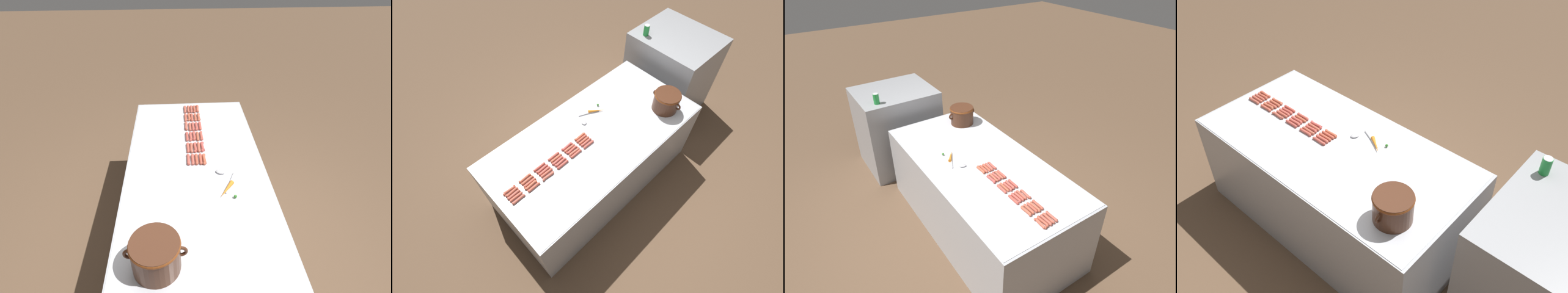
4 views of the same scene
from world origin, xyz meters
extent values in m
plane|color=brown|center=(0.00, 0.00, 0.00)|extent=(20.00, 20.00, 0.00)
cube|color=#ADAFB5|center=(0.00, 0.00, 0.41)|extent=(1.05, 2.16, 0.83)
cube|color=silver|center=(0.00, 0.00, 0.83)|extent=(1.03, 2.12, 0.00)
cube|color=#939599|center=(-0.22, 1.64, 0.52)|extent=(0.94, 0.81, 1.05)
cylinder|color=#BA523D|center=(-0.07, -0.93, 0.85)|extent=(0.03, 0.11, 0.02)
sphere|color=#BA523D|center=(-0.07, -0.99, 0.85)|extent=(0.02, 0.02, 0.02)
sphere|color=#BA523D|center=(-0.08, -0.88, 0.85)|extent=(0.02, 0.02, 0.02)
cylinder|color=#B7543C|center=(-0.08, -0.77, 0.85)|extent=(0.03, 0.11, 0.02)
sphere|color=#B7543C|center=(-0.08, -0.82, 0.85)|extent=(0.02, 0.02, 0.02)
sphere|color=#B7543C|center=(-0.07, -0.72, 0.85)|extent=(0.02, 0.02, 0.02)
cylinder|color=#B54539|center=(-0.08, -0.61, 0.85)|extent=(0.02, 0.11, 0.02)
sphere|color=#B54539|center=(-0.08, -0.66, 0.85)|extent=(0.02, 0.02, 0.02)
sphere|color=#B54539|center=(-0.08, -0.55, 0.85)|extent=(0.02, 0.02, 0.02)
cylinder|color=#B44B3E|center=(-0.07, -0.44, 0.85)|extent=(0.03, 0.11, 0.02)
sphere|color=#B44B3E|center=(-0.08, -0.50, 0.85)|extent=(0.02, 0.02, 0.02)
sphere|color=#B44B3E|center=(-0.07, -0.39, 0.85)|extent=(0.02, 0.02, 0.02)
cylinder|color=#B74740|center=(-0.07, -0.28, 0.85)|extent=(0.03, 0.11, 0.02)
sphere|color=#B74740|center=(-0.08, -0.33, 0.85)|extent=(0.02, 0.02, 0.02)
sphere|color=#B74740|center=(-0.07, -0.23, 0.85)|extent=(0.02, 0.02, 0.02)
cylinder|color=#B85339|center=(-0.07, -0.11, 0.85)|extent=(0.03, 0.11, 0.02)
sphere|color=#B85339|center=(-0.07, -0.17, 0.85)|extent=(0.02, 0.02, 0.02)
sphere|color=#B85339|center=(-0.07, -0.06, 0.85)|extent=(0.02, 0.02, 0.02)
cylinder|color=#AC4B38|center=(-0.04, -0.93, 0.85)|extent=(0.03, 0.11, 0.02)
sphere|color=#AC4B38|center=(-0.05, -0.98, 0.85)|extent=(0.02, 0.02, 0.02)
sphere|color=#AC4B38|center=(-0.04, -0.87, 0.85)|extent=(0.02, 0.02, 0.02)
cylinder|color=#B04F39|center=(-0.04, -0.76, 0.85)|extent=(0.03, 0.11, 0.02)
sphere|color=#B04F39|center=(-0.04, -0.82, 0.85)|extent=(0.02, 0.02, 0.02)
sphere|color=#B04F39|center=(-0.04, -0.71, 0.85)|extent=(0.02, 0.02, 0.02)
cylinder|color=#B74B40|center=(-0.04, -0.60, 0.85)|extent=(0.03, 0.11, 0.02)
sphere|color=#B74B40|center=(-0.05, -0.65, 0.85)|extent=(0.02, 0.02, 0.02)
sphere|color=#B74B40|center=(-0.04, -0.55, 0.85)|extent=(0.02, 0.02, 0.02)
cylinder|color=#B15239|center=(-0.04, -0.44, 0.85)|extent=(0.02, 0.11, 0.02)
sphere|color=#B15239|center=(-0.04, -0.49, 0.85)|extent=(0.02, 0.02, 0.02)
sphere|color=#B15239|center=(-0.04, -0.38, 0.85)|extent=(0.02, 0.02, 0.02)
cylinder|color=#B1533F|center=(-0.04, -0.28, 0.85)|extent=(0.02, 0.11, 0.02)
sphere|color=#B1533F|center=(-0.04, -0.33, 0.85)|extent=(0.02, 0.02, 0.02)
sphere|color=#B1533F|center=(-0.04, -0.22, 0.85)|extent=(0.02, 0.02, 0.02)
cylinder|color=#B44B38|center=(-0.04, -0.12, 0.85)|extent=(0.02, 0.11, 0.02)
sphere|color=#B44B38|center=(-0.04, -0.17, 0.85)|extent=(0.02, 0.02, 0.02)
sphere|color=#B44B38|center=(-0.04, -0.06, 0.85)|extent=(0.02, 0.02, 0.02)
cylinder|color=#AC5041|center=(-0.01, -0.93, 0.85)|extent=(0.03, 0.11, 0.02)
sphere|color=#AC5041|center=(-0.01, -0.98, 0.85)|extent=(0.02, 0.02, 0.02)
sphere|color=#AC5041|center=(-0.01, -0.88, 0.85)|extent=(0.02, 0.02, 0.02)
cylinder|color=#AF4B3A|center=(-0.01, -0.76, 0.85)|extent=(0.03, 0.11, 0.02)
sphere|color=#AF4B3A|center=(-0.01, -0.82, 0.85)|extent=(0.02, 0.02, 0.02)
sphere|color=#AF4B3A|center=(-0.01, -0.71, 0.85)|extent=(0.02, 0.02, 0.02)
cylinder|color=#B34D40|center=(-0.01, -0.60, 0.85)|extent=(0.03, 0.11, 0.02)
sphere|color=#B34D40|center=(-0.01, -0.65, 0.85)|extent=(0.02, 0.02, 0.02)
sphere|color=#B34D40|center=(-0.01, -0.55, 0.85)|extent=(0.02, 0.02, 0.02)
cylinder|color=#B24B41|center=(-0.01, -0.45, 0.85)|extent=(0.03, 0.11, 0.02)
sphere|color=#B24B41|center=(-0.02, -0.50, 0.85)|extent=(0.02, 0.02, 0.02)
sphere|color=#B24B41|center=(-0.01, -0.39, 0.85)|extent=(0.02, 0.02, 0.02)
cylinder|color=#B0493E|center=(-0.01, -0.27, 0.85)|extent=(0.03, 0.11, 0.02)
sphere|color=#B0493E|center=(-0.02, -0.33, 0.85)|extent=(0.02, 0.02, 0.02)
sphere|color=#B0493E|center=(-0.01, -0.22, 0.85)|extent=(0.02, 0.02, 0.02)
cylinder|color=#B24D38|center=(-0.01, -0.12, 0.85)|extent=(0.03, 0.11, 0.02)
sphere|color=#B24D38|center=(-0.01, -0.17, 0.85)|extent=(0.02, 0.02, 0.02)
sphere|color=#B24D38|center=(-0.01, -0.06, 0.85)|extent=(0.02, 0.02, 0.02)
cylinder|color=#B0503D|center=(0.02, -0.93, 0.85)|extent=(0.03, 0.11, 0.02)
sphere|color=#B0503D|center=(0.02, -0.98, 0.85)|extent=(0.02, 0.02, 0.02)
sphere|color=#B0503D|center=(0.02, -0.87, 0.85)|extent=(0.02, 0.02, 0.02)
cylinder|color=#AD533C|center=(0.02, -0.77, 0.85)|extent=(0.03, 0.11, 0.02)
sphere|color=#AD533C|center=(0.01, -0.83, 0.85)|extent=(0.02, 0.02, 0.02)
sphere|color=#AD533C|center=(0.02, -0.72, 0.85)|extent=(0.02, 0.02, 0.02)
cylinder|color=#B24E3C|center=(0.02, -0.60, 0.85)|extent=(0.02, 0.11, 0.02)
sphere|color=#B24E3C|center=(0.02, -0.65, 0.85)|extent=(0.02, 0.02, 0.02)
sphere|color=#B24E3C|center=(0.02, -0.54, 0.85)|extent=(0.02, 0.02, 0.02)
cylinder|color=#B54D42|center=(0.02, -0.44, 0.85)|extent=(0.03, 0.11, 0.02)
sphere|color=#B54D42|center=(0.01, -0.49, 0.85)|extent=(0.02, 0.02, 0.02)
sphere|color=#B54D42|center=(0.02, -0.38, 0.85)|extent=(0.02, 0.02, 0.02)
cylinder|color=#AA5441|center=(0.02, -0.27, 0.85)|extent=(0.03, 0.11, 0.02)
sphere|color=#AA5441|center=(0.02, -0.33, 0.85)|extent=(0.02, 0.02, 0.02)
sphere|color=#AA5441|center=(0.02, -0.22, 0.85)|extent=(0.02, 0.02, 0.02)
cylinder|color=#B64F41|center=(0.02, -0.12, 0.85)|extent=(0.03, 0.11, 0.02)
sphere|color=#B64F41|center=(0.02, -0.17, 0.85)|extent=(0.02, 0.02, 0.02)
sphere|color=#B64F41|center=(0.02, -0.06, 0.85)|extent=(0.02, 0.02, 0.02)
cylinder|color=#B25141|center=(0.05, -0.93, 0.85)|extent=(0.03, 0.11, 0.02)
sphere|color=#B25141|center=(0.05, -0.98, 0.85)|extent=(0.02, 0.02, 0.02)
sphere|color=#B25141|center=(0.05, -0.87, 0.85)|extent=(0.02, 0.02, 0.02)
cylinder|color=#B54D3A|center=(0.05, -0.77, 0.85)|extent=(0.03, 0.11, 0.02)
sphere|color=#B54D3A|center=(0.05, -0.82, 0.85)|extent=(0.02, 0.02, 0.02)
sphere|color=#B54D3A|center=(0.05, -0.71, 0.85)|extent=(0.02, 0.02, 0.02)
cylinder|color=#B35241|center=(0.05, -0.61, 0.85)|extent=(0.03, 0.11, 0.02)
sphere|color=#B35241|center=(0.05, -0.66, 0.85)|extent=(0.02, 0.02, 0.02)
sphere|color=#B35241|center=(0.05, -0.56, 0.85)|extent=(0.02, 0.02, 0.02)
cylinder|color=#B0463B|center=(0.05, -0.44, 0.85)|extent=(0.03, 0.11, 0.02)
sphere|color=#B0463B|center=(0.05, -0.49, 0.85)|extent=(0.02, 0.02, 0.02)
sphere|color=#B0463B|center=(0.05, -0.39, 0.85)|extent=(0.02, 0.02, 0.02)
cylinder|color=#B64B3E|center=(0.05, -0.28, 0.85)|extent=(0.03, 0.11, 0.02)
sphere|color=#B64B3E|center=(0.05, -0.33, 0.85)|extent=(0.02, 0.02, 0.02)
sphere|color=#B64B3E|center=(0.05, -0.22, 0.85)|extent=(0.02, 0.02, 0.02)
cylinder|color=#B54C3F|center=(0.05, -0.12, 0.85)|extent=(0.03, 0.11, 0.02)
sphere|color=#B54C3F|center=(0.05, -0.17, 0.85)|extent=(0.02, 0.02, 0.02)
sphere|color=#B54C3F|center=(0.05, -0.06, 0.85)|extent=(0.02, 0.02, 0.02)
cylinder|color=#472616|center=(0.26, 0.78, 0.93)|extent=(0.26, 0.26, 0.20)
torus|color=brown|center=(0.26, 0.78, 1.02)|extent=(0.27, 0.27, 0.03)
torus|color=#472616|center=(0.13, 0.78, 0.95)|extent=(0.08, 0.02, 0.08)
torus|color=#472616|center=(0.39, 0.78, 0.95)|extent=(0.08, 0.02, 0.08)
cylinder|color=#B7B7BC|center=(-0.23, 0.16, 0.84)|extent=(0.10, 0.21, 0.01)
ellipsoid|color=#B7B7BC|center=(-0.18, 0.04, 0.84)|extent=(0.08, 0.07, 0.02)
cone|color=orange|center=(-0.20, 0.24, 0.85)|extent=(0.12, 0.16, 0.03)
sphere|color=#387F2D|center=(-0.25, 0.30, 0.85)|extent=(0.02, 0.02, 0.02)
cylinder|color=#1E8C38|center=(-0.52, 1.37, 1.11)|extent=(0.07, 0.07, 0.12)
cylinder|color=silver|center=(-0.52, 1.37, 1.17)|extent=(0.06, 0.06, 0.00)
camera|label=1|loc=(0.11, 1.71, 2.29)|focal=27.46mm
camera|label=2|loc=(1.16, -1.20, 3.02)|focal=26.06mm
camera|label=3|loc=(-1.47, -2.21, 2.72)|focal=30.99mm
camera|label=4|loc=(1.69, 1.88, 2.97)|focal=40.24mm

